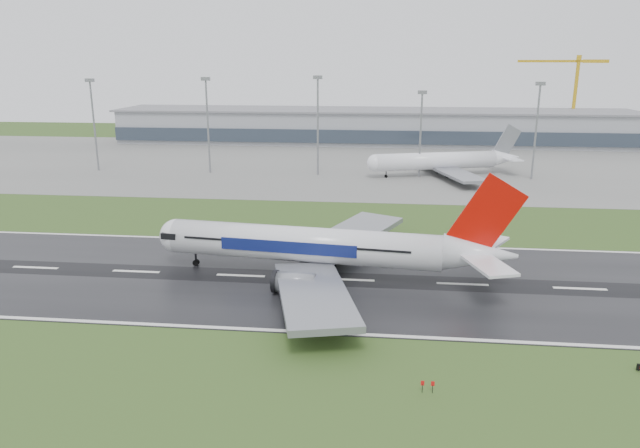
# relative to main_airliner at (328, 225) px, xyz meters

# --- Properties ---
(ground) EXTENTS (520.00, 520.00, 0.00)m
(ground) POSITION_rel_main_airliner_xyz_m (3.98, -1.60, -9.79)
(ground) COLOR #2C471A
(ground) RESTS_ON ground
(runway) EXTENTS (400.00, 45.00, 0.10)m
(runway) POSITION_rel_main_airliner_xyz_m (3.98, -1.60, -9.74)
(runway) COLOR black
(runway) RESTS_ON ground
(apron) EXTENTS (400.00, 130.00, 0.08)m
(apron) POSITION_rel_main_airliner_xyz_m (3.98, 123.40, -9.75)
(apron) COLOR slate
(apron) RESTS_ON ground
(terminal) EXTENTS (240.00, 36.00, 15.00)m
(terminal) POSITION_rel_main_airliner_xyz_m (3.98, 183.40, -2.29)
(terminal) COLOR gray
(terminal) RESTS_ON ground
(main_airliner) EXTENTS (72.20, 69.44, 19.37)m
(main_airliner) POSITION_rel_main_airliner_xyz_m (0.00, 0.00, 0.00)
(main_airliner) COLOR silver
(main_airliner) RESTS_ON runway
(parked_airliner) EXTENTS (69.03, 66.51, 16.40)m
(parked_airliner) POSITION_rel_main_airliner_xyz_m (29.38, 101.62, -1.51)
(parked_airliner) COLOR white
(parked_airliner) RESTS_ON apron
(tower_crane) EXTENTS (38.49, 18.67, 40.86)m
(tower_crane) POSITION_rel_main_airliner_xyz_m (99.88, 198.40, 10.65)
(tower_crane) COLOR gold
(tower_crane) RESTS_ON ground
(floodmast_0) EXTENTS (0.64, 0.64, 30.99)m
(floodmast_0) POSITION_rel_main_airliner_xyz_m (-92.35, 98.40, 5.71)
(floodmast_0) COLOR gray
(floodmast_0) RESTS_ON ground
(floodmast_1) EXTENTS (0.64, 0.64, 31.59)m
(floodmast_1) POSITION_rel_main_airliner_xyz_m (-51.15, 98.40, 6.01)
(floodmast_1) COLOR gray
(floodmast_1) RESTS_ON ground
(floodmast_2) EXTENTS (0.64, 0.64, 32.20)m
(floodmast_2) POSITION_rel_main_airliner_xyz_m (-12.93, 98.40, 6.32)
(floodmast_2) COLOR gray
(floodmast_2) RESTS_ON ground
(floodmast_3) EXTENTS (0.64, 0.64, 27.54)m
(floodmast_3) POSITION_rel_main_airliner_xyz_m (21.55, 98.40, 3.98)
(floodmast_3) COLOR gray
(floodmast_3) RESTS_ON ground
(floodmast_4) EXTENTS (0.64, 0.64, 30.45)m
(floodmast_4) POSITION_rel_main_airliner_xyz_m (58.72, 98.40, 5.44)
(floodmast_4) COLOR gray
(floodmast_4) RESTS_ON ground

